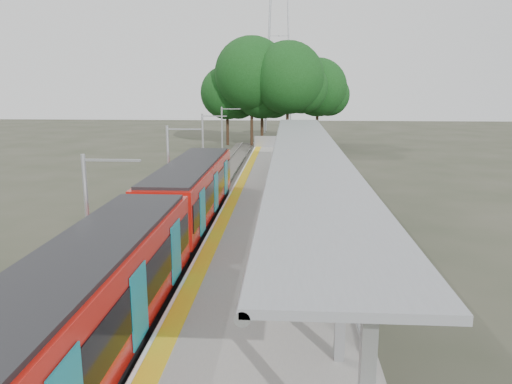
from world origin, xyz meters
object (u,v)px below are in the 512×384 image
(bench_mid, at_px, (319,186))
(bench_far, at_px, (317,180))
(info_pillar_near, at_px, (316,229))
(litter_bin, at_px, (286,190))
(train, at_px, (157,229))
(bench_near, at_px, (322,243))
(info_pillar_far, at_px, (307,183))

(bench_mid, height_order, bench_far, bench_far)
(info_pillar_near, distance_m, litter_bin, 9.42)
(train, bearing_deg, bench_mid, 57.74)
(train, height_order, bench_far, train)
(info_pillar_near, bearing_deg, bench_near, -106.62)
(train, height_order, bench_mid, train)
(train, xyz_separation_m, bench_mid, (7.10, 11.25, -0.46))
(bench_near, distance_m, bench_mid, 11.12)
(train, bearing_deg, bench_near, 1.30)
(info_pillar_near, xyz_separation_m, litter_bin, (-1.28, 9.33, -0.31))
(bench_far, xyz_separation_m, litter_bin, (-1.99, -2.45, -0.17))
(bench_near, relative_size, bench_mid, 0.97)
(train, distance_m, info_pillar_near, 6.56)
(train, relative_size, bench_mid, 16.09)
(bench_far, distance_m, info_pillar_far, 2.24)
(train, distance_m, litter_bin, 11.94)
(litter_bin, bearing_deg, bench_near, -82.19)
(bench_far, relative_size, litter_bin, 2.01)
(bench_mid, xyz_separation_m, info_pillar_far, (-0.73, -0.14, 0.23))
(bench_far, bearing_deg, train, -140.03)
(litter_bin, bearing_deg, bench_far, 50.95)
(litter_bin, bearing_deg, bench_mid, 13.60)
(bench_mid, bearing_deg, train, -139.00)
(train, xyz_separation_m, bench_far, (7.10, 13.22, -0.43))
(train, bearing_deg, bench_far, 61.77)
(bench_near, relative_size, litter_bin, 1.88)
(bench_far, height_order, litter_bin, bench_far)
(train, relative_size, bench_near, 16.53)
(bench_far, height_order, info_pillar_near, info_pillar_near)
(bench_near, xyz_separation_m, info_pillar_near, (-0.18, 1.29, 0.16))
(bench_near, distance_m, litter_bin, 10.72)
(bench_near, bearing_deg, train, 175.49)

